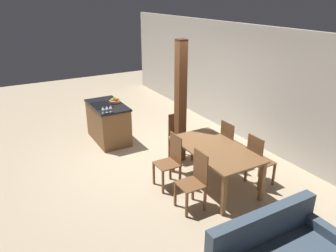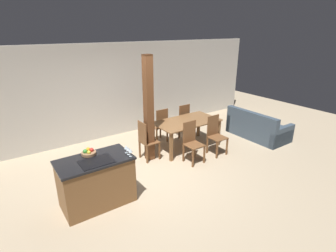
# 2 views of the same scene
# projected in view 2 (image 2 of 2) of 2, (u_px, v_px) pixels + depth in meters

# --- Properties ---
(ground_plane) EXTENTS (16.00, 16.00, 0.00)m
(ground_plane) POSITION_uv_depth(u_px,v_px,m) (151.00, 173.00, 5.88)
(ground_plane) COLOR tan
(wall_back) EXTENTS (11.20, 0.08, 2.70)m
(wall_back) POSITION_uv_depth(u_px,v_px,m) (102.00, 93.00, 7.42)
(wall_back) COLOR beige
(wall_back) RESTS_ON ground_plane
(kitchen_island) EXTENTS (1.29, 0.73, 0.92)m
(kitchen_island) POSITION_uv_depth(u_px,v_px,m) (96.00, 182.00, 4.73)
(kitchen_island) COLOR brown
(kitchen_island) RESTS_ON ground_plane
(fruit_bowl) EXTENTS (0.26, 0.26, 0.12)m
(fruit_bowl) POSITION_uv_depth(u_px,v_px,m) (89.00, 152.00, 4.71)
(fruit_bowl) COLOR #99704C
(fruit_bowl) RESTS_ON kitchen_island
(wine_glass_near) EXTENTS (0.07, 0.07, 0.15)m
(wine_glass_near) POSITION_uv_depth(u_px,v_px,m) (130.00, 151.00, 4.62)
(wine_glass_near) COLOR silver
(wine_glass_near) RESTS_ON kitchen_island
(wine_glass_middle) EXTENTS (0.07, 0.07, 0.15)m
(wine_glass_middle) POSITION_uv_depth(u_px,v_px,m) (128.00, 149.00, 4.68)
(wine_glass_middle) COLOR silver
(wine_glass_middle) RESTS_ON kitchen_island
(wine_glass_far) EXTENTS (0.07, 0.07, 0.15)m
(wine_glass_far) POSITION_uv_depth(u_px,v_px,m) (126.00, 147.00, 4.75)
(wine_glass_far) COLOR silver
(wine_glass_far) RESTS_ON kitchen_island
(dining_table) EXTENTS (1.73, 0.96, 0.76)m
(dining_table) POSITION_uv_depth(u_px,v_px,m) (187.00, 124.00, 6.96)
(dining_table) COLOR brown
(dining_table) RESTS_ON ground_plane
(dining_chair_near_left) EXTENTS (0.40, 0.40, 1.00)m
(dining_chair_near_left) POSITION_uv_depth(u_px,v_px,m) (192.00, 141.00, 6.27)
(dining_chair_near_left) COLOR brown
(dining_chair_near_left) RESTS_ON ground_plane
(dining_chair_near_right) EXTENTS (0.40, 0.40, 1.00)m
(dining_chair_near_right) POSITION_uv_depth(u_px,v_px,m) (215.00, 134.00, 6.68)
(dining_chair_near_right) COLOR brown
(dining_chair_near_right) RESTS_ON ground_plane
(dining_chair_far_left) EXTENTS (0.40, 0.40, 1.00)m
(dining_chair_far_left) POSITION_uv_depth(u_px,v_px,m) (160.00, 125.00, 7.34)
(dining_chair_far_left) COLOR brown
(dining_chair_far_left) RESTS_ON ground_plane
(dining_chair_far_right) EXTENTS (0.40, 0.40, 1.00)m
(dining_chair_far_right) POSITION_uv_depth(u_px,v_px,m) (182.00, 120.00, 7.76)
(dining_chair_far_right) COLOR brown
(dining_chair_far_right) RESTS_ON ground_plane
(dining_chair_head_end) EXTENTS (0.40, 0.40, 1.00)m
(dining_chair_head_end) POSITION_uv_depth(u_px,v_px,m) (146.00, 140.00, 6.34)
(dining_chair_head_end) COLOR brown
(dining_chair_head_end) RESTS_ON ground_plane
(couch) EXTENTS (0.92, 1.71, 0.83)m
(couch) POSITION_uv_depth(u_px,v_px,m) (257.00, 128.00, 7.78)
(couch) COLOR #3D4C5B
(couch) RESTS_ON ground_plane
(timber_post) EXTENTS (0.19, 0.19, 2.53)m
(timber_post) POSITION_uv_depth(u_px,v_px,m) (149.00, 110.00, 6.11)
(timber_post) COLOR brown
(timber_post) RESTS_ON ground_plane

